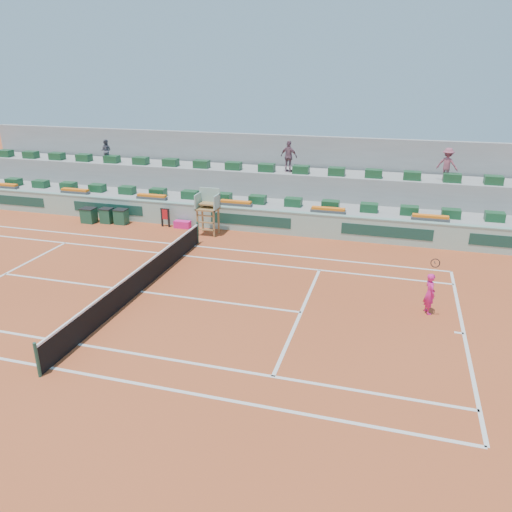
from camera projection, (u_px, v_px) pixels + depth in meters
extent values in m
plane|color=#9F401E|center=(141.00, 292.00, 19.56)|extent=(90.00, 90.00, 0.00)
cube|color=#979794|center=(229.00, 207.00, 28.95)|extent=(36.00, 4.00, 1.20)
cube|color=#979794|center=(237.00, 189.00, 30.13)|extent=(36.00, 2.40, 2.60)
cube|color=#979794|center=(245.00, 169.00, 31.25)|extent=(36.00, 0.40, 4.40)
cube|color=#E71E81|center=(182.00, 224.00, 27.14)|extent=(0.89, 0.40, 0.40)
imported|color=#4C4C59|center=(106.00, 151.00, 31.21)|extent=(0.78, 0.67, 1.39)
imported|color=#7D5363|center=(289.00, 156.00, 28.17)|extent=(1.11, 0.71, 1.76)
imported|color=#914858|center=(447.00, 164.00, 26.08)|extent=(1.26, 0.99, 1.71)
cube|color=silver|center=(464.00, 333.00, 16.50)|extent=(0.12, 10.97, 0.01)
cube|color=silver|center=(50.00, 368.00, 14.64)|extent=(23.77, 0.12, 0.01)
cube|color=silver|center=(195.00, 246.00, 24.48)|extent=(23.77, 0.12, 0.01)
cube|color=silver|center=(78.00, 344.00, 15.87)|extent=(23.77, 0.12, 0.01)
cube|color=silver|center=(183.00, 256.00, 23.25)|extent=(23.77, 0.12, 0.01)
cube|color=silver|center=(5.00, 274.00, 21.21)|extent=(0.12, 8.23, 0.01)
cube|color=silver|center=(301.00, 312.00, 17.91)|extent=(0.12, 8.23, 0.01)
cube|color=silver|center=(141.00, 292.00, 19.56)|extent=(12.80, 0.12, 0.01)
cube|color=silver|center=(459.00, 333.00, 16.54)|extent=(0.30, 0.12, 0.01)
cube|color=black|center=(140.00, 281.00, 19.40)|extent=(0.03, 11.87, 0.92)
cube|color=white|center=(139.00, 269.00, 19.22)|extent=(0.06, 11.87, 0.07)
cylinder|color=#1E4636|center=(37.00, 360.00, 14.04)|extent=(0.10, 0.10, 1.10)
cylinder|color=#1E4636|center=(198.00, 233.00, 24.69)|extent=(0.10, 0.10, 1.10)
cube|color=#91B6A5|center=(216.00, 217.00, 26.98)|extent=(36.00, 0.30, 1.20)
cube|color=gray|center=(215.00, 206.00, 26.75)|extent=(36.00, 0.34, 0.06)
cube|color=#163D32|center=(13.00, 200.00, 30.16)|extent=(4.40, 0.02, 0.56)
cube|color=#163D32|center=(108.00, 208.00, 28.49)|extent=(4.40, 0.02, 0.56)
cube|color=#163D32|center=(250.00, 220.00, 26.30)|extent=(4.40, 0.02, 0.56)
cube|color=#163D32|center=(386.00, 232.00, 24.50)|extent=(4.40, 0.02, 0.56)
cube|color=olive|center=(198.00, 223.00, 25.76)|extent=(0.08, 0.08, 1.35)
cube|color=olive|center=(214.00, 225.00, 25.53)|extent=(0.08, 0.08, 1.35)
cube|color=olive|center=(203.00, 219.00, 26.39)|extent=(0.08, 0.08, 1.35)
cube|color=olive|center=(219.00, 221.00, 26.16)|extent=(0.08, 0.08, 1.35)
cube|color=olive|center=(208.00, 209.00, 25.71)|extent=(1.10, 0.90, 0.08)
cube|color=#91B6A5|center=(210.00, 197.00, 25.86)|extent=(1.10, 0.08, 1.00)
cube|color=#91B6A5|center=(198.00, 201.00, 25.71)|extent=(0.06, 0.90, 0.80)
cube|color=#91B6A5|center=(217.00, 203.00, 25.44)|extent=(0.06, 0.90, 0.80)
cube|color=olive|center=(208.00, 204.00, 25.71)|extent=(0.80, 0.60, 0.08)
cube|color=olive|center=(206.00, 230.00, 25.76)|extent=(0.90, 0.08, 0.06)
cube|color=olive|center=(206.00, 222.00, 25.62)|extent=(0.90, 0.08, 0.06)
cube|color=olive|center=(205.00, 216.00, 25.50)|extent=(0.90, 0.08, 0.06)
cube|color=#174725|center=(14.00, 182.00, 31.45)|extent=(0.90, 0.60, 0.44)
cube|color=#174725|center=(41.00, 184.00, 30.93)|extent=(0.90, 0.60, 0.44)
cube|color=#174725|center=(69.00, 186.00, 30.42)|extent=(0.90, 0.60, 0.44)
cube|color=#174725|center=(97.00, 188.00, 29.91)|extent=(0.90, 0.60, 0.44)
cube|color=#174725|center=(127.00, 190.00, 29.39)|extent=(0.90, 0.60, 0.44)
cube|color=#174725|center=(158.00, 192.00, 28.88)|extent=(0.90, 0.60, 0.44)
cube|color=#174725|center=(190.00, 195.00, 28.36)|extent=(0.90, 0.60, 0.44)
cube|color=#174725|center=(223.00, 197.00, 27.85)|extent=(0.90, 0.60, 0.44)
cube|color=#174725|center=(258.00, 199.00, 27.33)|extent=(0.90, 0.60, 0.44)
cube|color=#174725|center=(293.00, 202.00, 26.82)|extent=(0.90, 0.60, 0.44)
cube|color=#174725|center=(330.00, 205.00, 26.31)|extent=(0.90, 0.60, 0.44)
cube|color=#174725|center=(369.00, 208.00, 25.79)|extent=(0.90, 0.60, 0.44)
cube|color=#174725|center=(409.00, 210.00, 25.28)|extent=(0.90, 0.60, 0.44)
cube|color=#174725|center=(451.00, 213.00, 24.76)|extent=(0.90, 0.60, 0.44)
cube|color=#174725|center=(495.00, 217.00, 24.25)|extent=(0.90, 0.60, 0.44)
cube|color=#174725|center=(5.00, 153.00, 33.17)|extent=(0.90, 0.60, 0.44)
cube|color=#174725|center=(31.00, 155.00, 32.65)|extent=(0.90, 0.60, 0.44)
cube|color=#174725|center=(57.00, 156.00, 32.14)|extent=(0.90, 0.60, 0.44)
cube|color=#174725|center=(84.00, 158.00, 31.62)|extent=(0.90, 0.60, 0.44)
cube|color=#174725|center=(112.00, 159.00, 31.11)|extent=(0.90, 0.60, 0.44)
cube|color=#174725|center=(141.00, 161.00, 30.59)|extent=(0.90, 0.60, 0.44)
cube|color=#174725|center=(171.00, 162.00, 30.08)|extent=(0.90, 0.60, 0.44)
cube|color=#174725|center=(202.00, 164.00, 29.57)|extent=(0.90, 0.60, 0.44)
cube|color=#174725|center=(234.00, 166.00, 29.05)|extent=(0.90, 0.60, 0.44)
cube|color=#174725|center=(267.00, 168.00, 28.54)|extent=(0.90, 0.60, 0.44)
cube|color=#174725|center=(301.00, 170.00, 28.02)|extent=(0.90, 0.60, 0.44)
cube|color=#174725|center=(337.00, 171.00, 27.51)|extent=(0.90, 0.60, 0.44)
cube|color=#174725|center=(374.00, 173.00, 26.99)|extent=(0.90, 0.60, 0.44)
cube|color=#174725|center=(412.00, 176.00, 26.48)|extent=(0.90, 0.60, 0.44)
cube|color=#174725|center=(452.00, 178.00, 25.97)|extent=(0.90, 0.60, 0.44)
cube|color=#174725|center=(494.00, 180.00, 25.45)|extent=(0.90, 0.60, 0.44)
cube|color=#4A4A4A|center=(5.00, 187.00, 30.78)|extent=(1.80, 0.36, 0.16)
cube|color=orange|center=(5.00, 185.00, 30.73)|extent=(1.70, 0.32, 0.12)
cube|color=#4A4A4A|center=(75.00, 192.00, 29.50)|extent=(1.80, 0.36, 0.16)
cube|color=orange|center=(75.00, 190.00, 29.45)|extent=(1.70, 0.32, 0.12)
cube|color=#4A4A4A|center=(152.00, 198.00, 28.21)|extent=(1.80, 0.36, 0.16)
cube|color=orange|center=(152.00, 196.00, 28.16)|extent=(1.70, 0.32, 0.12)
cube|color=#4A4A4A|center=(236.00, 204.00, 26.92)|extent=(1.80, 0.36, 0.16)
cube|color=orange|center=(236.00, 202.00, 26.87)|extent=(1.70, 0.32, 0.12)
cube|color=#4A4A4A|center=(328.00, 211.00, 25.64)|extent=(1.80, 0.36, 0.16)
cube|color=orange|center=(328.00, 209.00, 25.59)|extent=(1.70, 0.32, 0.12)
cube|color=#4A4A4A|center=(430.00, 219.00, 24.35)|extent=(1.80, 0.36, 0.16)
cube|color=orange|center=(431.00, 216.00, 24.30)|extent=(1.70, 0.32, 0.12)
cube|color=#174730|center=(121.00, 217.00, 27.78)|extent=(0.66, 0.57, 0.80)
cube|color=black|center=(120.00, 210.00, 27.63)|extent=(0.70, 0.61, 0.04)
cube|color=#174730|center=(107.00, 216.00, 27.95)|extent=(0.64, 0.55, 0.80)
cube|color=black|center=(106.00, 209.00, 27.79)|extent=(0.67, 0.58, 0.04)
cube|color=#174730|center=(89.00, 216.00, 28.01)|extent=(0.74, 0.63, 0.80)
cube|color=black|center=(88.00, 208.00, 27.86)|extent=(0.78, 0.68, 0.04)
cube|color=black|center=(162.00, 218.00, 27.31)|extent=(0.09, 0.09, 1.00)
cube|color=black|center=(169.00, 218.00, 27.20)|extent=(0.09, 0.09, 1.00)
cube|color=black|center=(165.00, 209.00, 27.08)|extent=(0.53, 0.07, 0.06)
cube|color=red|center=(165.00, 214.00, 27.16)|extent=(0.39, 0.04, 0.56)
imported|color=#E71E81|center=(430.00, 294.00, 17.63)|extent=(0.54, 0.65, 1.52)
cylinder|color=black|center=(435.00, 263.00, 16.90)|extent=(0.03, 0.35, 0.09)
torus|color=black|center=(435.00, 263.00, 16.68)|extent=(0.31, 0.08, 0.31)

